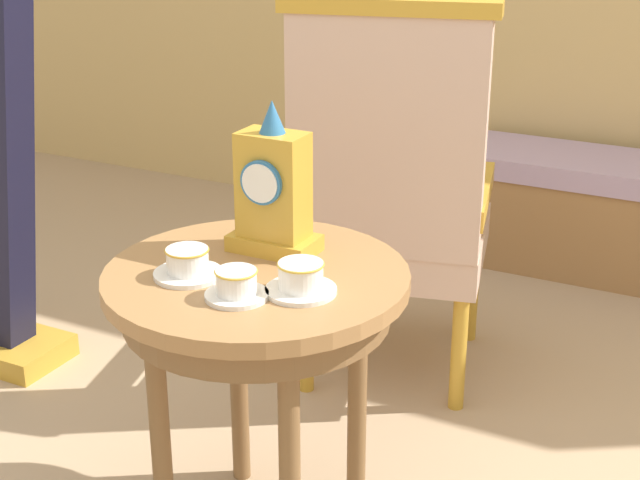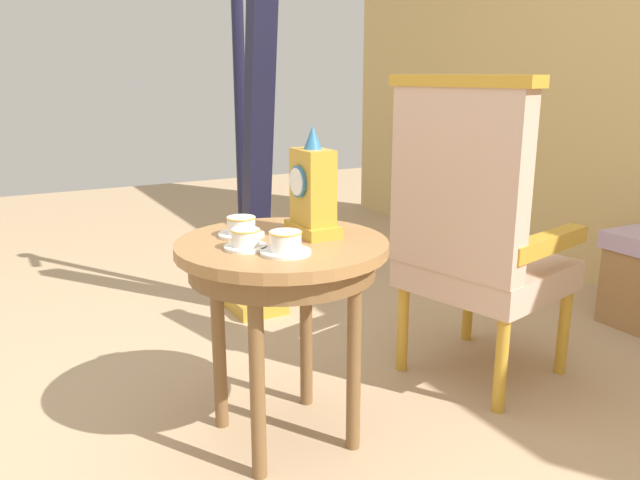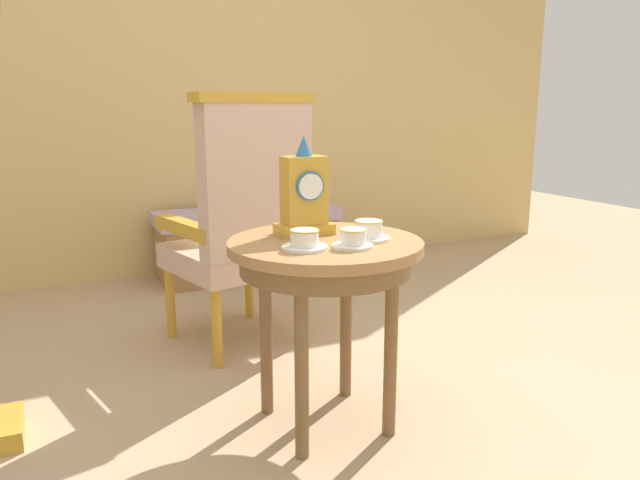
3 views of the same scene
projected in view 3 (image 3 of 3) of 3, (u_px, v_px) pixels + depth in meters
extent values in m
plane|color=tan|center=(329.00, 427.00, 2.10)|extent=(10.00, 10.00, 0.00)
cube|color=tan|center=(173.00, 55.00, 3.78)|extent=(6.00, 0.10, 2.80)
cylinder|color=#9E7042|center=(326.00, 245.00, 1.99)|extent=(0.64, 0.64, 0.03)
cylinder|color=brown|center=(326.00, 261.00, 2.00)|extent=(0.57, 0.57, 0.07)
cylinder|color=brown|center=(346.00, 318.00, 2.27)|extent=(0.04, 0.04, 0.62)
cylinder|color=brown|center=(266.00, 331.00, 2.14)|extent=(0.04, 0.04, 0.62)
cylinder|color=brown|center=(302.00, 365.00, 1.85)|extent=(0.04, 0.04, 0.62)
cylinder|color=brown|center=(391.00, 348.00, 1.99)|extent=(0.04, 0.04, 0.62)
cylinder|color=white|center=(305.00, 247.00, 1.86)|extent=(0.14, 0.14, 0.01)
cylinder|color=white|center=(304.00, 238.00, 1.85)|extent=(0.09, 0.09, 0.05)
torus|color=gold|center=(304.00, 230.00, 1.85)|extent=(0.09, 0.09, 0.00)
cylinder|color=white|center=(353.00, 246.00, 1.88)|extent=(0.13, 0.13, 0.01)
cylinder|color=white|center=(353.00, 237.00, 1.88)|extent=(0.08, 0.08, 0.05)
torus|color=gold|center=(353.00, 230.00, 1.87)|extent=(0.09, 0.09, 0.00)
cylinder|color=white|center=(368.00, 238.00, 1.99)|extent=(0.14, 0.14, 0.01)
cylinder|color=white|center=(369.00, 228.00, 1.99)|extent=(0.09, 0.09, 0.05)
torus|color=gold|center=(369.00, 221.00, 1.98)|extent=(0.09, 0.09, 0.00)
cube|color=gold|center=(304.00, 229.00, 2.07)|extent=(0.19, 0.11, 0.04)
cube|color=gold|center=(304.00, 190.00, 2.05)|extent=(0.14, 0.09, 0.23)
cylinder|color=teal|center=(310.00, 186.00, 2.00)|extent=(0.10, 0.01, 0.10)
cylinder|color=white|center=(311.00, 186.00, 1.99)|extent=(0.08, 0.00, 0.08)
cone|color=teal|center=(304.00, 146.00, 2.01)|extent=(0.06, 0.06, 0.07)
cube|color=#CCA893|center=(233.00, 257.00, 2.80)|extent=(0.63, 0.63, 0.11)
cube|color=#CCA893|center=(257.00, 180.00, 2.55)|extent=(0.53, 0.21, 0.64)
cube|color=gold|center=(256.00, 98.00, 2.47)|extent=(0.57, 0.23, 0.04)
cube|color=gold|center=(273.00, 216.00, 2.90)|extent=(0.18, 0.47, 0.06)
cube|color=gold|center=(186.00, 228.00, 2.62)|extent=(0.18, 0.47, 0.06)
cylinder|color=gold|center=(249.00, 285.00, 3.15)|extent=(0.04, 0.04, 0.35)
cylinder|color=gold|center=(170.00, 302.00, 2.88)|extent=(0.04, 0.04, 0.35)
cylinder|color=gold|center=(300.00, 307.00, 2.81)|extent=(0.04, 0.04, 0.35)
cylinder|color=gold|center=(217.00, 328.00, 2.54)|extent=(0.04, 0.04, 0.35)
cube|color=#B299B7|center=(248.00, 215.00, 3.89)|extent=(1.17, 0.40, 0.08)
cube|color=#9E7042|center=(249.00, 249.00, 3.93)|extent=(1.12, 0.38, 0.36)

